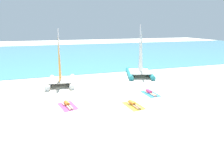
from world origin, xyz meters
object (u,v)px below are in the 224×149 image
at_px(sunbather_left, 67,104).
at_px(towel_middle, 133,106).
at_px(sailboat_white, 61,77).
at_px(towel_right, 150,94).
at_px(towel_left, 68,106).
at_px(sailboat_teal, 140,69).
at_px(sunbather_middle, 133,104).
at_px(sunbather_right, 150,92).

relative_size(sunbather_left, towel_middle, 0.82).
xyz_separation_m(sailboat_white, towel_right, (7.50, -5.34, -0.84)).
distance_m(towel_left, towel_middle, 5.00).
bearing_deg(sailboat_teal, sailboat_white, -158.42).
bearing_deg(sailboat_white, sailboat_teal, 11.61).
height_order(sailboat_teal, sunbather_left, sailboat_teal).
bearing_deg(sailboat_white, towel_middle, -49.18).
distance_m(towel_middle, sunbather_middle, 0.14).
bearing_deg(sailboat_teal, sunbather_right, -89.94).
distance_m(sailboat_teal, sunbather_right, 6.39).
bearing_deg(sunbather_right, towel_right, -90.00).
xyz_separation_m(sailboat_teal, towel_left, (-9.13, -6.76, -0.90)).
height_order(towel_middle, sunbather_middle, sunbather_middle).
bearing_deg(towel_right, sunbather_left, -175.72).
bearing_deg(sunbather_left, towel_middle, -31.05).
height_order(sunbather_middle, towel_right, sunbather_middle).
distance_m(sailboat_teal, sunbather_middle, 9.21).
height_order(sailboat_white, sunbather_right, sailboat_white).
bearing_deg(towel_left, sunbather_left, 104.23).
relative_size(sailboat_white, sunbather_middle, 3.62).
height_order(sailboat_teal, towel_left, sailboat_teal).
bearing_deg(towel_left, towel_middle, -16.17).
distance_m(sailboat_white, towel_middle, 8.92).
distance_m(sunbather_middle, towel_right, 3.19).
xyz_separation_m(sunbather_left, sunbather_middle, (4.81, -1.39, 0.00)).
bearing_deg(towel_middle, sailboat_white, 124.12).
relative_size(sailboat_teal, towel_left, 3.21).
xyz_separation_m(towel_left, towel_right, (7.32, 0.61, 0.00)).
bearing_deg(towel_left, sunbather_right, 5.31).
bearing_deg(towel_middle, towel_right, 38.54).
xyz_separation_m(sailboat_teal, sailboat_white, (-9.31, -0.80, -0.06)).
bearing_deg(sailboat_white, sunbather_middle, -49.00).
bearing_deg(sunbather_right, towel_middle, -144.96).
height_order(towel_left, sunbather_left, sunbather_left).
height_order(sailboat_white, sunbather_left, sailboat_white).
distance_m(towel_middle, towel_right, 3.22).
xyz_separation_m(towel_left, sunbather_right, (7.32, 0.68, 0.13)).
xyz_separation_m(sailboat_white, towel_middle, (4.98, -7.35, -0.84)).
relative_size(towel_middle, sunbather_middle, 1.21).
xyz_separation_m(sailboat_teal, towel_middle, (-4.33, -8.15, -0.90)).
height_order(towel_left, towel_right, same).
xyz_separation_m(sailboat_teal, sunbather_right, (-1.81, -6.08, -0.78)).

